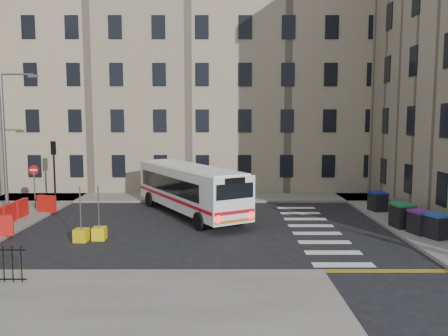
{
  "coord_description": "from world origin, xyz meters",
  "views": [
    {
      "loc": [
        -0.68,
        -22.49,
        5.58
      ],
      "look_at": [
        -0.65,
        1.46,
        3.0
      ],
      "focal_mm": 35.0,
      "sensor_mm": 36.0,
      "label": 1
    }
  ],
  "objects_px": {
    "wheelie_bin_a": "(437,226)",
    "wheelie_bin_e": "(378,201)",
    "streetlamp": "(4,143)",
    "bollard_chevron": "(99,233)",
    "bus": "(189,187)",
    "bollard_yellow": "(81,235)",
    "wheelie_bin_d": "(398,210)",
    "wheelie_bin_c": "(402,215)",
    "wheelie_bin_b": "(421,222)"
  },
  "relations": [
    {
      "from": "wheelie_bin_a",
      "to": "wheelie_bin_e",
      "type": "distance_m",
      "value": 6.3
    },
    {
      "from": "streetlamp",
      "to": "bollard_chevron",
      "type": "bearing_deg",
      "value": -33.98
    },
    {
      "from": "streetlamp",
      "to": "bus",
      "type": "relative_size",
      "value": 0.79
    },
    {
      "from": "bollard_yellow",
      "to": "wheelie_bin_d",
      "type": "bearing_deg",
      "value": 12.9
    },
    {
      "from": "wheelie_bin_c",
      "to": "bollard_yellow",
      "type": "bearing_deg",
      "value": 179.63
    },
    {
      "from": "wheelie_bin_a",
      "to": "bollard_chevron",
      "type": "height_order",
      "value": "wheelie_bin_a"
    },
    {
      "from": "streetlamp",
      "to": "bollard_chevron",
      "type": "relative_size",
      "value": 13.57
    },
    {
      "from": "wheelie_bin_b",
      "to": "wheelie_bin_c",
      "type": "distance_m",
      "value": 1.32
    },
    {
      "from": "wheelie_bin_a",
      "to": "wheelie_bin_e",
      "type": "bearing_deg",
      "value": 74.15
    },
    {
      "from": "streetlamp",
      "to": "wheelie_bin_d",
      "type": "bearing_deg",
      "value": -2.47
    },
    {
      "from": "wheelie_bin_c",
      "to": "bollard_chevron",
      "type": "relative_size",
      "value": 2.08
    },
    {
      "from": "bus",
      "to": "wheelie_bin_c",
      "type": "height_order",
      "value": "bus"
    },
    {
      "from": "bollard_yellow",
      "to": "streetlamp",
      "type": "bearing_deg",
      "value": 140.76
    },
    {
      "from": "streetlamp",
      "to": "wheelie_bin_a",
      "type": "bearing_deg",
      "value": -11.67
    },
    {
      "from": "bus",
      "to": "bollard_yellow",
      "type": "bearing_deg",
      "value": -157.43
    },
    {
      "from": "wheelie_bin_a",
      "to": "wheelie_bin_b",
      "type": "xyz_separation_m",
      "value": [
        -0.4,
        0.79,
        -0.0
      ]
    },
    {
      "from": "wheelie_bin_e",
      "to": "wheelie_bin_c",
      "type": "bearing_deg",
      "value": -103.66
    },
    {
      "from": "bus",
      "to": "wheelie_bin_d",
      "type": "distance_m",
      "value": 11.91
    },
    {
      "from": "wheelie_bin_e",
      "to": "bollard_yellow",
      "type": "relative_size",
      "value": 1.97
    },
    {
      "from": "wheelie_bin_a",
      "to": "bollard_yellow",
      "type": "xyz_separation_m",
      "value": [
        -16.56,
        -0.06,
        -0.43
      ]
    },
    {
      "from": "wheelie_bin_a",
      "to": "wheelie_bin_e",
      "type": "xyz_separation_m",
      "value": [
        -0.54,
        6.27,
        -0.0
      ]
    },
    {
      "from": "wheelie_bin_a",
      "to": "bollard_chevron",
      "type": "xyz_separation_m",
      "value": [
        -15.81,
        0.24,
        -0.43
      ]
    },
    {
      "from": "streetlamp",
      "to": "bollard_yellow",
      "type": "relative_size",
      "value": 13.57
    },
    {
      "from": "wheelie_bin_d",
      "to": "wheelie_bin_e",
      "type": "xyz_separation_m",
      "value": [
        -0.21,
        2.62,
        0.01
      ]
    },
    {
      "from": "wheelie_bin_b",
      "to": "wheelie_bin_d",
      "type": "height_order",
      "value": "wheelie_bin_b"
    },
    {
      "from": "wheelie_bin_d",
      "to": "wheelie_bin_e",
      "type": "relative_size",
      "value": 0.98
    },
    {
      "from": "wheelie_bin_b",
      "to": "wheelie_bin_c",
      "type": "height_order",
      "value": "wheelie_bin_c"
    },
    {
      "from": "wheelie_bin_b",
      "to": "bollard_chevron",
      "type": "relative_size",
      "value": 2.05
    },
    {
      "from": "wheelie_bin_b",
      "to": "wheelie_bin_d",
      "type": "relative_size",
      "value": 1.06
    },
    {
      "from": "streetlamp",
      "to": "bus",
      "type": "bearing_deg",
      "value": 6.86
    },
    {
      "from": "bus",
      "to": "wheelie_bin_c",
      "type": "bearing_deg",
      "value": -48.29
    },
    {
      "from": "bollard_chevron",
      "to": "streetlamp",
      "type": "bearing_deg",
      "value": 146.02
    },
    {
      "from": "bus",
      "to": "bollard_chevron",
      "type": "relative_size",
      "value": 17.21
    },
    {
      "from": "wheelie_bin_b",
      "to": "bus",
      "type": "bearing_deg",
      "value": 141.77
    },
    {
      "from": "streetlamp",
      "to": "bollard_chevron",
      "type": "height_order",
      "value": "streetlamp"
    },
    {
      "from": "wheelie_bin_c",
      "to": "wheelie_bin_d",
      "type": "relative_size",
      "value": 1.08
    },
    {
      "from": "wheelie_bin_d",
      "to": "bollard_chevron",
      "type": "relative_size",
      "value": 1.93
    },
    {
      "from": "streetlamp",
      "to": "bus",
      "type": "xyz_separation_m",
      "value": [
        10.27,
        1.24,
        -2.68
      ]
    },
    {
      "from": "wheelie_bin_a",
      "to": "bollard_chevron",
      "type": "relative_size",
      "value": 2.15
    },
    {
      "from": "wheelie_bin_c",
      "to": "wheelie_bin_d",
      "type": "xyz_separation_m",
      "value": [
        0.44,
        1.59,
        -0.06
      ]
    },
    {
      "from": "wheelie_bin_a",
      "to": "wheelie_bin_d",
      "type": "distance_m",
      "value": 3.67
    },
    {
      "from": "streetlamp",
      "to": "bollard_chevron",
      "type": "xyz_separation_m",
      "value": [
        6.46,
        -4.36,
        -4.04
      ]
    },
    {
      "from": "wheelie_bin_c",
      "to": "wheelie_bin_b",
      "type": "bearing_deg",
      "value": -81.98
    },
    {
      "from": "wheelie_bin_c",
      "to": "bollard_chevron",
      "type": "distance_m",
      "value": 15.16
    },
    {
      "from": "wheelie_bin_b",
      "to": "bollard_yellow",
      "type": "relative_size",
      "value": 2.05
    },
    {
      "from": "streetlamp",
      "to": "wheelie_bin_b",
      "type": "relative_size",
      "value": 6.62
    },
    {
      "from": "wheelie_bin_c",
      "to": "wheelie_bin_d",
      "type": "height_order",
      "value": "wheelie_bin_c"
    },
    {
      "from": "wheelie_bin_b",
      "to": "wheelie_bin_e",
      "type": "distance_m",
      "value": 5.49
    },
    {
      "from": "wheelie_bin_c",
      "to": "bus",
      "type": "bearing_deg",
      "value": 153.4
    },
    {
      "from": "wheelie_bin_e",
      "to": "bollard_chevron",
      "type": "xyz_separation_m",
      "value": [
        -15.27,
        -6.03,
        -0.43
      ]
    }
  ]
}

